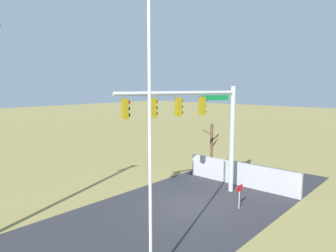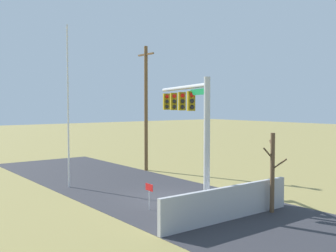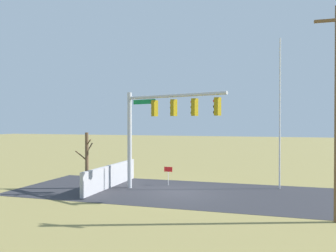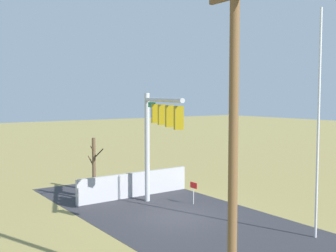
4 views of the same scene
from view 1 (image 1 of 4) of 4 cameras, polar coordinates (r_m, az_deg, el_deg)
ground_plane at (r=16.66m, az=4.13°, el=-14.21°), size 160.00×160.00×0.00m
road_surface at (r=13.95m, az=-6.46°, el=-18.69°), size 28.00×8.00×0.01m
sidewalk_corner at (r=19.88m, az=12.82°, el=-10.73°), size 6.00×6.00×0.01m
retaining_fence at (r=19.95m, az=13.14°, el=-8.54°), size 0.20×7.29×1.43m
signal_mast at (r=16.73m, az=5.35°, el=1.54°), size 6.69×2.75×6.09m
flagpole at (r=9.27m, az=-3.33°, el=-1.21°), size 0.10×0.10×9.49m
bare_tree at (r=21.18m, az=7.91°, el=-4.29°), size 1.27×1.02×3.61m
open_sign at (r=16.28m, az=12.87°, el=-11.50°), size 0.56×0.04×1.22m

